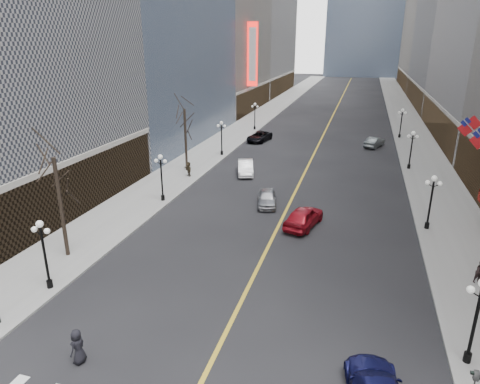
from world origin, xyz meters
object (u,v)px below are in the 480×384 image
Objects in this scene: streetlamp_west_3 at (255,113)px; car_nb_near at (267,198)px; streetlamp_east_2 at (412,146)px; streetlamp_west_1 at (161,173)px; streetlamp_east_1 at (432,197)px; car_sb_mid at (304,217)px; streetlamp_east_3 at (401,120)px; streetlamp_west_0 at (44,248)px; streetlamp_west_2 at (222,134)px; car_sb_far at (374,142)px; car_nb_mid at (246,167)px; streetlamp_east_0 at (477,313)px; car_nb_far at (259,137)px.

streetlamp_west_3 is 1.06× the size of car_nb_near.
streetlamp_east_2 is 29.68m from streetlamp_west_1.
car_sb_mid is (-9.80, -2.05, -2.04)m from streetlamp_east_1.
streetlamp_west_0 is (-23.60, -52.00, 0.00)m from streetlamp_east_3.
streetlamp_west_2 is (-23.60, 0.00, 0.00)m from streetlamp_east_2.
streetlamp_east_3 is 1.00× the size of car_sb_far.
streetlamp_west_0 is 1.00× the size of car_sb_far.
streetlamp_east_3 is (0.00, 36.00, 0.00)m from streetlamp_east_1.
car_sb_mid is at bearing -104.44° from streetlamp_east_3.
car_nb_near is 0.85× the size of car_sb_mid.
car_nb_mid reaches higher than car_sb_far.
streetlamp_east_2 and streetlamp_west_2 have the same top height.
streetlamp_east_3 is 31.18m from car_nb_mid.
streetlamp_east_1 is at bearing 34.14° from streetlamp_west_0.
streetlamp_east_0 is at bearing -90.00° from streetlamp_east_3.
streetlamp_west_0 and streetlamp_west_2 have the same top height.
streetlamp_east_0 is 44.97m from car_sb_far.
car_nb_near is (-13.80, -16.13, -2.17)m from streetlamp_east_2.
streetlamp_east_3 is 0.93× the size of car_nb_mid.
car_sb_far is (14.45, 17.87, -0.06)m from car_nb_mid.
streetlamp_east_2 is at bearing -102.36° from car_sb_mid.
streetlamp_east_1 and streetlamp_west_1 have the same top height.
streetlamp_east_0 is at bearing 115.72° from car_sb_far.
streetlamp_east_0 and streetlamp_west_3 have the same top height.
streetlamp_east_1 is 0.84× the size of car_nb_far.
streetlamp_west_0 is 20.50m from car_nb_near.
streetlamp_east_0 is 0.90× the size of car_sb_mid.
streetlamp_west_1 is 10.21m from car_nb_near.
streetlamp_west_0 is at bearing 180.00° from streetlamp_east_0.
streetlamp_west_2 is at bearing 180.00° from streetlamp_east_2.
streetlamp_west_3 is (-23.60, 0.00, 0.00)m from streetlamp_east_3.
streetlamp_east_1 reaches higher than car_sb_mid.
streetlamp_west_3 is 0.84× the size of car_nb_far.
streetlamp_east_2 is 21.34m from car_nb_near.
streetlamp_west_2 is (-23.60, 18.00, 0.00)m from streetlamp_east_1.
car_sb_mid is (8.55, -12.93, 0.06)m from car_nb_mid.
streetlamp_east_0 is 28.51m from streetlamp_west_1.
car_nb_far is at bearing -158.56° from streetlamp_east_3.
car_nb_far is 1.19× the size of car_sb_far.
streetlamp_west_3 is 0.93× the size of car_nb_mid.
car_nb_far is at bearing 84.26° from streetlamp_west_1.
car_nb_near is 26.89m from car_nb_far.
streetlamp_east_2 is at bearing 37.33° from streetlamp_west_1.
streetlamp_west_1 is 34.92m from car_sb_far.
streetlamp_west_2 is 9.10m from car_nb_mid.
streetlamp_east_1 is (0.00, 16.00, 0.00)m from streetlamp_east_0.
streetlamp_east_0 is 1.00× the size of streetlamp_west_2.
car_nb_mid is (-18.35, 10.87, -2.10)m from streetlamp_east_1.
streetlamp_east_1 is 18.00m from streetlamp_east_2.
streetlamp_east_1 is 29.09m from car_sb_far.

